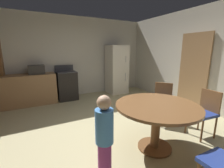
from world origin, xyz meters
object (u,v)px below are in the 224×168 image
at_px(person_child, 104,136).
at_px(chair_east, 205,110).
at_px(microwave, 37,70).
at_px(chair_northeast, 162,100).
at_px(oven_range, 67,85).
at_px(refrigerator, 117,70).
at_px(dining_table, 157,113).

bearing_deg(person_child, chair_east, -8.20).
height_order(microwave, chair_northeast, microwave).
bearing_deg(chair_northeast, person_child, -14.27).
relative_size(microwave, chair_east, 0.51).
bearing_deg(oven_range, refrigerator, -1.67).
xyz_separation_m(chair_northeast, chair_east, (0.24, -0.81, 0.00)).
distance_m(dining_table, person_child, 1.00).
xyz_separation_m(oven_range, person_child, (-0.28, -3.49, 0.11)).
bearing_deg(dining_table, oven_range, 102.07).
relative_size(refrigerator, chair_northeast, 2.02).
bearing_deg(person_child, refrigerator, 48.99).
bearing_deg(person_child, dining_table, 0.00).
bearing_deg(microwave, dining_table, -64.99).
height_order(oven_range, chair_east, oven_range).
height_order(dining_table, chair_northeast, chair_northeast).
distance_m(refrigerator, chair_east, 3.42).
xyz_separation_m(chair_east, person_child, (-2.07, -0.04, 0.08)).
xyz_separation_m(microwave, dining_table, (1.55, -3.33, -0.42)).
xyz_separation_m(refrigerator, microwave, (-2.68, 0.05, 0.15)).
height_order(oven_range, person_child, oven_range).
distance_m(oven_range, chair_east, 3.89).
bearing_deg(chair_northeast, chair_east, 67.21).
xyz_separation_m(refrigerator, chair_northeast, (-0.29, -2.59, -0.38)).
distance_m(oven_range, chair_northeast, 3.07).
xyz_separation_m(refrigerator, dining_table, (-1.13, -3.28, -0.27)).
distance_m(refrigerator, microwave, 2.69).
bearing_deg(chair_east, oven_range, -56.14).
distance_m(microwave, dining_table, 3.70).
bearing_deg(dining_table, chair_east, -6.35).
bearing_deg(dining_table, microwave, 115.01).
bearing_deg(oven_range, chair_east, -62.49).
relative_size(oven_range, chair_northeast, 1.26).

